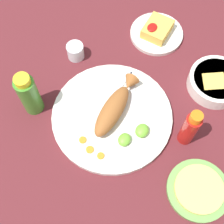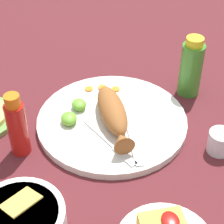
{
  "view_description": "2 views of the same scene",
  "coord_description": "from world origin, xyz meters",
  "px_view_note": "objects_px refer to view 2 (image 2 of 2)",
  "views": [
    {
      "loc": [
        0.35,
        0.2,
        0.88
      ],
      "look_at": [
        0.0,
        0.0,
        0.04
      ],
      "focal_mm": 50.0,
      "sensor_mm": 36.0,
      "label": 1
    },
    {
      "loc": [
        -0.74,
        0.16,
        0.66
      ],
      "look_at": [
        0.0,
        0.0,
        0.04
      ],
      "focal_mm": 65.0,
      "sensor_mm": 36.0,
      "label": 2
    }
  ],
  "objects_px": {
    "main_plate": "(112,121)",
    "fried_fish": "(113,114)",
    "guacamole_bowl": "(19,220)",
    "hot_sauce_bottle_green": "(191,68)",
    "fork_near": "(132,141)",
    "fork_far": "(112,145)",
    "hot_sauce_bottle_red": "(17,126)",
    "salt_cup": "(220,143)"
  },
  "relations": [
    {
      "from": "main_plate",
      "to": "fried_fish",
      "type": "height_order",
      "value": "fried_fish"
    },
    {
      "from": "fork_far",
      "to": "guacamole_bowl",
      "type": "distance_m",
      "value": 0.27
    },
    {
      "from": "guacamole_bowl",
      "to": "hot_sauce_bottle_red",
      "type": "bearing_deg",
      "value": -2.31
    },
    {
      "from": "fried_fish",
      "to": "guacamole_bowl",
      "type": "height_order",
      "value": "fried_fish"
    },
    {
      "from": "main_plate",
      "to": "fork_near",
      "type": "distance_m",
      "value": 0.1
    },
    {
      "from": "fork_near",
      "to": "hot_sauce_bottle_green",
      "type": "relative_size",
      "value": 1.11
    },
    {
      "from": "fork_near",
      "to": "fork_far",
      "type": "relative_size",
      "value": 1.08
    },
    {
      "from": "main_plate",
      "to": "hot_sauce_bottle_green",
      "type": "relative_size",
      "value": 2.21
    },
    {
      "from": "hot_sauce_bottle_green",
      "to": "fried_fish",
      "type": "bearing_deg",
      "value": 114.19
    },
    {
      "from": "fried_fish",
      "to": "salt_cup",
      "type": "distance_m",
      "value": 0.26
    },
    {
      "from": "hot_sauce_bottle_red",
      "to": "fried_fish",
      "type": "bearing_deg",
      "value": -81.41
    },
    {
      "from": "guacamole_bowl",
      "to": "hot_sauce_bottle_green",
      "type": "bearing_deg",
      "value": -52.82
    },
    {
      "from": "main_plate",
      "to": "hot_sauce_bottle_red",
      "type": "height_order",
      "value": "hot_sauce_bottle_red"
    },
    {
      "from": "main_plate",
      "to": "fried_fish",
      "type": "bearing_deg",
      "value": -178.34
    },
    {
      "from": "hot_sauce_bottle_green",
      "to": "salt_cup",
      "type": "distance_m",
      "value": 0.24
    },
    {
      "from": "main_plate",
      "to": "fried_fish",
      "type": "relative_size",
      "value": 1.65
    },
    {
      "from": "fork_far",
      "to": "guacamole_bowl",
      "type": "xyz_separation_m",
      "value": [
        -0.17,
        0.21,
        0.01
      ]
    },
    {
      "from": "main_plate",
      "to": "hot_sauce_bottle_green",
      "type": "xyz_separation_m",
      "value": [
        0.09,
        -0.23,
        0.07
      ]
    },
    {
      "from": "fried_fish",
      "to": "fork_far",
      "type": "height_order",
      "value": "fried_fish"
    },
    {
      "from": "hot_sauce_bottle_red",
      "to": "guacamole_bowl",
      "type": "distance_m",
      "value": 0.22
    },
    {
      "from": "main_plate",
      "to": "salt_cup",
      "type": "xyz_separation_m",
      "value": [
        -0.14,
        -0.22,
        0.01
      ]
    },
    {
      "from": "salt_cup",
      "to": "guacamole_bowl",
      "type": "height_order",
      "value": "guacamole_bowl"
    },
    {
      "from": "main_plate",
      "to": "fried_fish",
      "type": "distance_m",
      "value": 0.04
    },
    {
      "from": "fork_near",
      "to": "salt_cup",
      "type": "distance_m",
      "value": 0.2
    },
    {
      "from": "fried_fish",
      "to": "salt_cup",
      "type": "relative_size",
      "value": 3.93
    },
    {
      "from": "fork_near",
      "to": "hot_sauce_bottle_red",
      "type": "relative_size",
      "value": 1.17
    },
    {
      "from": "main_plate",
      "to": "fried_fish",
      "type": "xyz_separation_m",
      "value": [
        -0.02,
        -0.0,
        0.04
      ]
    },
    {
      "from": "hot_sauce_bottle_green",
      "to": "salt_cup",
      "type": "xyz_separation_m",
      "value": [
        -0.23,
        0.01,
        -0.06
      ]
    },
    {
      "from": "fried_fish",
      "to": "hot_sauce_bottle_green",
      "type": "height_order",
      "value": "hot_sauce_bottle_green"
    },
    {
      "from": "fork_far",
      "to": "hot_sauce_bottle_green",
      "type": "relative_size",
      "value": 1.03
    },
    {
      "from": "fork_near",
      "to": "fork_far",
      "type": "distance_m",
      "value": 0.05
    },
    {
      "from": "main_plate",
      "to": "salt_cup",
      "type": "relative_size",
      "value": 6.48
    },
    {
      "from": "main_plate",
      "to": "hot_sauce_bottle_red",
      "type": "relative_size",
      "value": 2.33
    },
    {
      "from": "salt_cup",
      "to": "fork_near",
      "type": "bearing_deg",
      "value": 75.41
    },
    {
      "from": "fork_far",
      "to": "fork_near",
      "type": "bearing_deg",
      "value": 68.63
    },
    {
      "from": "guacamole_bowl",
      "to": "salt_cup",
      "type": "bearing_deg",
      "value": -75.02
    },
    {
      "from": "hot_sauce_bottle_red",
      "to": "hot_sauce_bottle_green",
      "type": "height_order",
      "value": "hot_sauce_bottle_green"
    },
    {
      "from": "fried_fish",
      "to": "hot_sauce_bottle_red",
      "type": "height_order",
      "value": "hot_sauce_bottle_red"
    },
    {
      "from": "fork_far",
      "to": "hot_sauce_bottle_red",
      "type": "distance_m",
      "value": 0.22
    },
    {
      "from": "main_plate",
      "to": "guacamole_bowl",
      "type": "relative_size",
      "value": 2.11
    },
    {
      "from": "fried_fish",
      "to": "hot_sauce_bottle_red",
      "type": "bearing_deg",
      "value": 96.93
    },
    {
      "from": "hot_sauce_bottle_green",
      "to": "guacamole_bowl",
      "type": "height_order",
      "value": "hot_sauce_bottle_green"
    }
  ]
}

